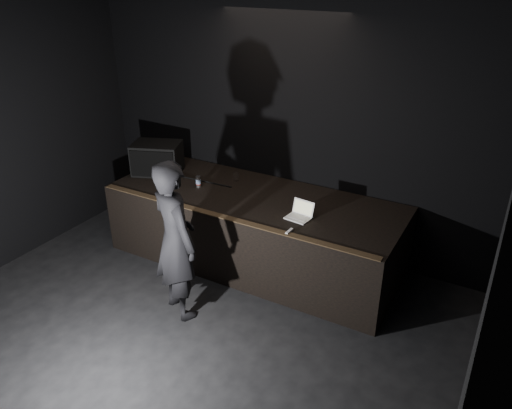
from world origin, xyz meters
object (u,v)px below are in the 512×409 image
object	(u,v)px
stage_riser	(254,229)
laptop	(300,213)
stage_monitor	(157,158)
beer_can	(198,182)
person	(175,240)

from	to	relation	value
stage_riser	laptop	bearing A→B (deg)	-17.32
stage_riser	stage_monitor	xyz separation A→B (m)	(-1.67, 0.02, 0.73)
laptop	beer_can	bearing A→B (deg)	-177.32
stage_monitor	laptop	bearing A→B (deg)	-28.00
laptop	stage_monitor	bearing A→B (deg)	-179.00
stage_monitor	laptop	size ratio (longest dim) A/B	2.54
stage_monitor	beer_can	bearing A→B (deg)	-31.25
stage_monitor	person	size ratio (longest dim) A/B	0.42
laptop	beer_can	world-z (taller)	laptop
laptop	person	xyz separation A→B (m)	(-1.02, -1.18, -0.07)
beer_can	laptop	bearing A→B (deg)	-4.61
stage_monitor	beer_can	world-z (taller)	stage_monitor
laptop	person	distance (m)	1.56
stage_riser	stage_monitor	size ratio (longest dim) A/B	4.90
laptop	stage_riser	bearing A→B (deg)	169.97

